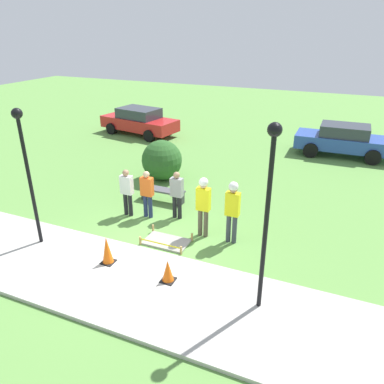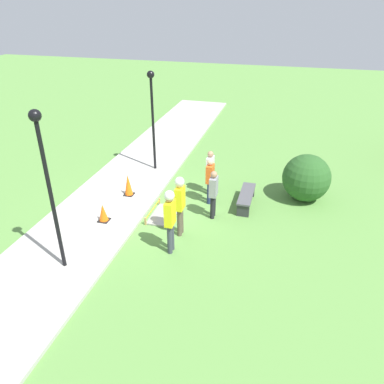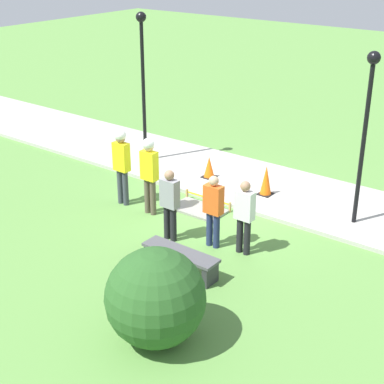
{
  "view_description": "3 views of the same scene",
  "coord_description": "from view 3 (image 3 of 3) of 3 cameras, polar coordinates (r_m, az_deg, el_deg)",
  "views": [
    {
      "loc": [
        4.74,
        -7.75,
        5.87
      ],
      "look_at": [
        0.54,
        2.01,
        1.09
      ],
      "focal_mm": 35.0,
      "sensor_mm": 36.0,
      "label": 1
    },
    {
      "loc": [
        10.16,
        4.22,
        6.42
      ],
      "look_at": [
        0.53,
        1.6,
        1.13
      ],
      "focal_mm": 35.0,
      "sensor_mm": 36.0,
      "label": 2
    },
    {
      "loc": [
        -7.32,
        10.91,
        6.14
      ],
      "look_at": [
        0.07,
        1.21,
        0.77
      ],
      "focal_mm": 55.0,
      "sensor_mm": 36.0,
      "label": 3
    }
  ],
  "objects": [
    {
      "name": "ground_plane",
      "position": [
        14.51,
        3.11,
        -1.33
      ],
      "size": [
        60.0,
        60.0,
        0.0
      ],
      "primitive_type": "plane",
      "color": "#5B8E42"
    },
    {
      "name": "sidewalk",
      "position": [
        15.66,
        6.24,
        0.71
      ],
      "size": [
        28.0,
        3.02,
        0.1
      ],
      "color": "#ADAAA3",
      "rests_on": "ground_plane"
    },
    {
      "name": "wet_concrete_patch",
      "position": [
        14.22,
        0.65,
        -1.68
      ],
      "size": [
        1.35,
        0.82,
        0.26
      ],
      "color": "gray",
      "rests_on": "ground_plane"
    },
    {
      "name": "traffic_cone_near_patch",
      "position": [
        14.83,
        7.19,
        1.12
      ],
      "size": [
        0.34,
        0.34,
        0.77
      ],
      "color": "black",
      "rests_on": "sidewalk"
    },
    {
      "name": "traffic_cone_far_patch",
      "position": [
        15.82,
        1.67,
        2.41
      ],
      "size": [
        0.34,
        0.34,
        0.58
      ],
      "color": "black",
      "rests_on": "sidewalk"
    },
    {
      "name": "park_bench",
      "position": [
        11.58,
        -1.12,
        -6.36
      ],
      "size": [
        1.64,
        0.44,
        0.47
      ],
      "color": "#2D2D33",
      "rests_on": "ground_plane"
    },
    {
      "name": "worker_supervisor",
      "position": [
        14.25,
        -6.86,
        3.14
      ],
      "size": [
        0.4,
        0.28,
        1.92
      ],
      "color": "#383D47",
      "rests_on": "ground_plane"
    },
    {
      "name": "worker_assistant",
      "position": [
        13.68,
        -4.16,
        2.28
      ],
      "size": [
        0.4,
        0.27,
        1.89
      ],
      "color": "brown",
      "rests_on": "ground_plane"
    },
    {
      "name": "bystander_in_orange_shirt",
      "position": [
        12.26,
        2.08,
        -1.51
      ],
      "size": [
        0.4,
        0.22,
        1.62
      ],
      "color": "navy",
      "rests_on": "ground_plane"
    },
    {
      "name": "bystander_in_gray_shirt",
      "position": [
        12.04,
        5.09,
        -2.09
      ],
      "size": [
        0.4,
        0.22,
        1.62
      ],
      "color": "black",
      "rests_on": "ground_plane"
    },
    {
      "name": "bystander_in_white_shirt",
      "position": [
        12.53,
        -2.17,
        -0.91
      ],
      "size": [
        0.4,
        0.22,
        1.63
      ],
      "color": "black",
      "rests_on": "ground_plane"
    },
    {
      "name": "lamppost_near",
      "position": [
        16.49,
        -4.81,
        11.99
      ],
      "size": [
        0.28,
        0.28,
        4.17
      ],
      "color": "black",
      "rests_on": "sidewalk"
    },
    {
      "name": "lamppost_far",
      "position": [
        13.07,
        16.6,
        7.22
      ],
      "size": [
        0.28,
        0.28,
        3.87
      ],
      "color": "black",
      "rests_on": "sidewalk"
    },
    {
      "name": "shrub_rounded_near",
      "position": [
        9.54,
        -3.57,
        -10.19
      ],
      "size": [
        1.64,
        1.64,
        1.64
      ],
      "color": "#285623",
      "rests_on": "ground_plane"
    }
  ]
}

